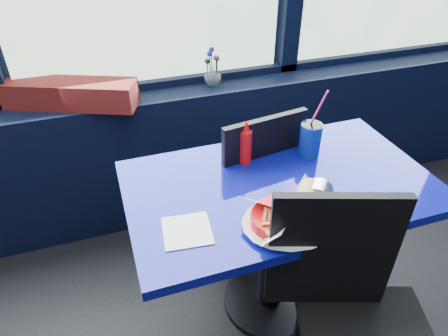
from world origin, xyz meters
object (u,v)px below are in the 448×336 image
(near_table, at_px, (277,217))
(chair_near_back, at_px, (255,179))
(ketchup_bottle, at_px, (245,144))
(soda_cup, at_px, (310,139))
(flower_vase, at_px, (213,74))
(food_basket, at_px, (294,214))
(chair_near_front, at_px, (353,311))
(planter_box, at_px, (70,94))

(near_table, bearing_deg, chair_near_back, 83.86)
(ketchup_bottle, relative_size, soda_cup, 0.64)
(flower_vase, height_order, food_basket, flower_vase)
(flower_vase, bearing_deg, ketchup_bottle, -96.56)
(near_table, xyz_separation_m, flower_vase, (-0.00, 0.88, 0.29))
(chair_near_back, height_order, flower_vase, flower_vase)
(near_table, xyz_separation_m, chair_near_front, (0.05, -0.48, -0.01))
(soda_cup, bearing_deg, planter_box, 143.16)
(chair_near_front, distance_m, ketchup_bottle, 0.73)
(near_table, relative_size, food_basket, 3.12)
(near_table, distance_m, chair_near_back, 0.32)
(near_table, xyz_separation_m, soda_cup, (0.20, 0.14, 0.26))
(food_basket, bearing_deg, near_table, 50.87)
(food_basket, relative_size, ketchup_bottle, 1.95)
(planter_box, relative_size, ketchup_bottle, 3.26)
(near_table, bearing_deg, ketchup_bottle, 114.92)
(flower_vase, bearing_deg, chair_near_front, -87.82)
(ketchup_bottle, bearing_deg, food_basket, -87.06)
(chair_near_back, bearing_deg, ketchup_bottle, 42.47)
(chair_near_back, bearing_deg, near_table, 75.52)
(near_table, distance_m, food_basket, 0.32)
(chair_near_front, xyz_separation_m, ketchup_bottle, (-0.13, 0.66, 0.28))
(near_table, xyz_separation_m, planter_box, (-0.74, 0.85, 0.30))
(chair_near_front, bearing_deg, chair_near_back, 110.23)
(food_basket, xyz_separation_m, soda_cup, (0.26, 0.37, 0.04))
(chair_near_back, relative_size, flower_vase, 4.52)
(near_table, xyz_separation_m, ketchup_bottle, (-0.08, 0.18, 0.27))
(planter_box, relative_size, food_basket, 1.67)
(chair_near_back, xyz_separation_m, food_basket, (-0.10, -0.55, 0.26))
(ketchup_bottle, height_order, soda_cup, soda_cup)
(chair_near_back, bearing_deg, flower_vase, -94.63)
(chair_near_back, relative_size, soda_cup, 3.01)
(near_table, bearing_deg, chair_near_front, -84.08)
(flower_vase, bearing_deg, planter_box, -177.90)
(chair_near_front, bearing_deg, food_basket, 132.51)
(chair_near_front, relative_size, chair_near_back, 1.04)
(near_table, height_order, chair_near_front, chair_near_front)
(flower_vase, height_order, ketchup_bottle, flower_vase)
(planter_box, relative_size, flower_vase, 3.15)
(near_table, relative_size, ketchup_bottle, 6.06)
(food_basket, relative_size, soda_cup, 1.25)
(chair_near_front, bearing_deg, flower_vase, 111.29)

